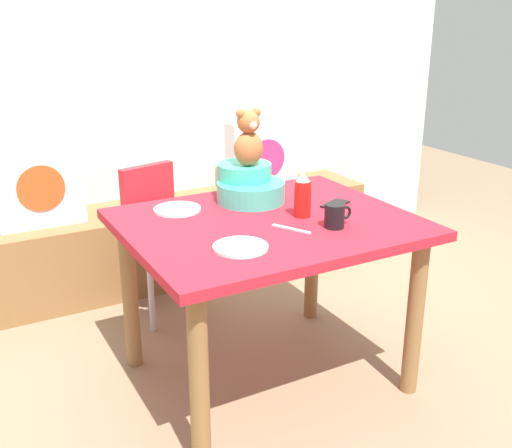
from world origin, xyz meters
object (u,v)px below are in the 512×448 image
dinner_plate_near (241,247)px  dinner_plate_far (177,209)px  infant_seat_teal (249,185)px  book_stack (152,198)px  highchair (163,221)px  teddy_bear (249,139)px  coffee_mug (335,216)px  pillow_floral_left (38,185)px  ketchup_bottle (302,196)px  dining_table (268,245)px  pillow_floral_right (262,156)px  cell_phone (335,204)px

dinner_plate_near → dinner_plate_far: 0.51m
dinner_plate_near → infant_seat_teal: bearing=59.0°
book_stack → dinner_plate_near: (-0.17, -1.45, 0.24)m
highchair → teddy_bear: teddy_bear is taller
book_stack → infant_seat_teal: (0.13, -0.95, 0.30)m
book_stack → coffee_mug: bearing=-79.6°
highchair → dinner_plate_near: highchair is taller
pillow_floral_left → ketchup_bottle: 1.49m
dining_table → teddy_bear: teddy_bear is taller
infant_seat_teal → ketchup_bottle: size_ratio=1.78×
dinner_plate_near → pillow_floral_left: bearing=107.5°
infant_seat_teal → teddy_bear: size_ratio=1.32×
dining_table → coffee_mug: coffee_mug is taller
dining_table → dinner_plate_far: (-0.28, 0.29, 0.12)m
book_stack → dining_table: size_ratio=0.17×
pillow_floral_right → cell_phone: size_ratio=3.06×
coffee_mug → highchair: bearing=109.8°
infant_seat_teal → cell_phone: infant_seat_teal is taller
infant_seat_teal → dinner_plate_near: infant_seat_teal is taller
pillow_floral_left → coffee_mug: (0.88, -1.40, 0.11)m
pillow_floral_left → dining_table: bearing=-60.1°
pillow_floral_left → highchair: pillow_floral_left is taller
pillow_floral_left → cell_phone: size_ratio=3.06×
pillow_floral_left → coffee_mug: pillow_floral_left is taller
pillow_floral_left → teddy_bear: 1.24m
dinner_plate_far → cell_phone: bearing=-22.0°
ketchup_bottle → pillow_floral_right: bearing=68.1°
pillow_floral_right → book_stack: bearing=178.3°
coffee_mug → cell_phone: size_ratio=0.83×
pillow_floral_left → highchair: 0.69m
ketchup_bottle → dinner_plate_near: ketchup_bottle is taller
pillow_floral_left → dining_table: size_ratio=0.38×
dining_table → cell_phone: size_ratio=7.97×
infant_seat_teal → cell_phone: bearing=-38.4°
infant_seat_teal → ketchup_bottle: 0.31m
book_stack → dining_table: dining_table is taller
book_stack → ketchup_bottle: 1.31m
book_stack → ketchup_bottle: ketchup_bottle is taller
infant_seat_teal → coffee_mug: 0.49m
pillow_floral_right → teddy_bear: size_ratio=1.76×
cell_phone → book_stack: bearing=-4.9°
pillow_floral_right → coffee_mug: 1.48m
pillow_floral_left → dinner_plate_far: 1.00m
pillow_floral_left → coffee_mug: size_ratio=3.67×
dinner_plate_near → dinner_plate_far: (-0.04, 0.51, 0.00)m
teddy_bear → dinner_plate_near: size_ratio=1.25×
highchair → teddy_bear: (0.22, -0.52, 0.50)m
pillow_floral_left → infant_seat_teal: 1.20m
dining_table → coffee_mug: 0.32m
teddy_bear → cell_phone: teddy_bear is taller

